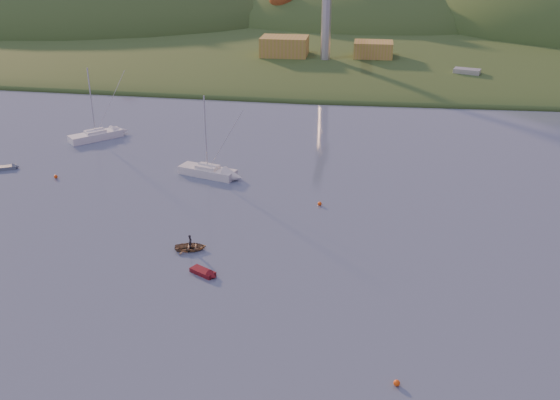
# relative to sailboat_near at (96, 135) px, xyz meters

# --- Properties ---
(far_shore) EXTENTS (620.00, 220.00, 1.50)m
(far_shore) POSITION_rel_sailboat_near_xyz_m (30.58, 165.79, -0.75)
(far_shore) COLOR #26431B
(far_shore) RESTS_ON ground
(shore_slope) EXTENTS (640.00, 150.00, 7.00)m
(shore_slope) POSITION_rel_sailboat_near_xyz_m (30.58, 100.79, -0.75)
(shore_slope) COLOR #26431B
(shore_slope) RESTS_ON ground
(hill_left) EXTENTS (170.00, 140.00, 44.00)m
(hill_left) POSITION_rel_sailboat_near_xyz_m (-59.42, 135.79, -0.75)
(hill_left) COLOR #26431B
(hill_left) RESTS_ON ground
(hill_center) EXTENTS (140.00, 120.00, 36.00)m
(hill_center) POSITION_rel_sailboat_near_xyz_m (40.58, 145.79, -0.75)
(hill_center) COLOR #26431B
(hill_center) RESTS_ON ground
(hillside_trees) EXTENTS (280.00, 50.00, 32.00)m
(hillside_trees) POSITION_rel_sailboat_near_xyz_m (30.58, 120.79, -0.75)
(hillside_trees) COLOR #224F1C
(hillside_trees) RESTS_ON ground
(wharf) EXTENTS (42.00, 16.00, 2.40)m
(wharf) POSITION_rel_sailboat_near_xyz_m (35.58, 57.79, 0.45)
(wharf) COLOR slate
(wharf) RESTS_ON ground
(shed_west) EXTENTS (11.00, 8.00, 4.80)m
(shed_west) POSITION_rel_sailboat_near_xyz_m (22.58, 58.79, 4.05)
(shed_west) COLOR #A48E36
(shed_west) RESTS_ON wharf
(shed_east) EXTENTS (9.00, 7.00, 4.00)m
(shed_east) POSITION_rel_sailboat_near_xyz_m (43.58, 59.79, 3.65)
(shed_east) COLOR #A48E36
(shed_east) RESTS_ON wharf
(sailboat_near) EXTENTS (7.63, 7.67, 11.55)m
(sailboat_near) POSITION_rel_sailboat_near_xyz_m (0.00, 0.00, 0.00)
(sailboat_near) COLOR white
(sailboat_near) RESTS_ON ground
(sailboat_far) EXTENTS (8.47, 4.71, 11.25)m
(sailboat_far) POSITION_rel_sailboat_near_xyz_m (21.67, -12.75, -0.01)
(sailboat_far) COLOR silver
(sailboat_far) RESTS_ON ground
(canoe) EXTENTS (3.78, 3.06, 0.69)m
(canoe) POSITION_rel_sailboat_near_xyz_m (25.13, -33.80, -0.40)
(canoe) COLOR #8C6E4D
(canoe) RESTS_ON ground
(paddler) EXTENTS (0.47, 0.62, 1.51)m
(paddler) POSITION_rel_sailboat_near_xyz_m (25.13, -33.80, 0.01)
(paddler) COLOR black
(paddler) RESTS_ON ground
(red_tender) EXTENTS (3.27, 2.50, 1.07)m
(red_tender) POSITION_rel_sailboat_near_xyz_m (28.21, -38.78, -0.52)
(red_tender) COLOR #600D14
(red_tender) RESTS_ON ground
(grey_dinghy) EXTENTS (3.23, 2.34, 1.14)m
(grey_dinghy) POSITION_rel_sailboat_near_xyz_m (-6.60, -14.14, -0.51)
(grey_dinghy) COLOR slate
(grey_dinghy) RESTS_ON ground
(work_vessel) EXTENTS (13.55, 8.15, 3.28)m
(work_vessel) POSITION_rel_sailboat_near_xyz_m (63.73, 47.27, 0.42)
(work_vessel) COLOR slate
(work_vessel) RESTS_ON ground
(buoy_0) EXTENTS (0.50, 0.50, 0.50)m
(buoy_0) POSITION_rel_sailboat_near_xyz_m (46.27, -52.33, -0.50)
(buoy_0) COLOR #EE4A0C
(buoy_0) RESTS_ON ground
(buoy_1) EXTENTS (0.50, 0.50, 0.50)m
(buoy_1) POSITION_rel_sailboat_near_xyz_m (37.79, -20.47, -0.50)
(buoy_1) COLOR #EE4A0C
(buoy_1) RESTS_ON ground
(buoy_2) EXTENTS (0.50, 0.50, 0.50)m
(buoy_2) POSITION_rel_sailboat_near_xyz_m (1.40, -16.66, -0.50)
(buoy_2) COLOR #EE4A0C
(buoy_2) RESTS_ON ground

